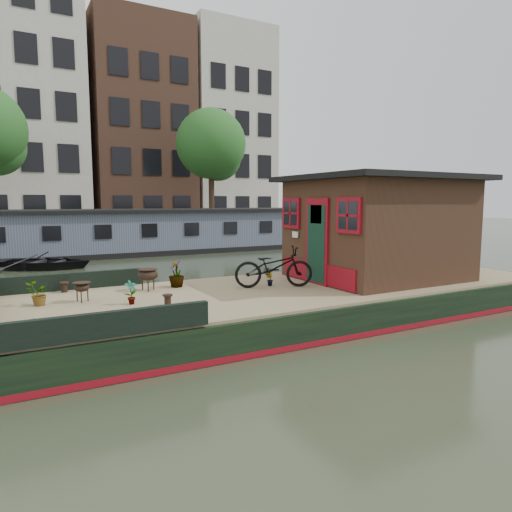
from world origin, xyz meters
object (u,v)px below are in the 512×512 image
bicycle (274,267)px  brazier_rear (148,280)px  potted_plant_a (131,292)px  cabin (377,227)px  brazier_front (82,292)px  dinghy (42,259)px

bicycle → brazier_rear: bicycle is taller
bicycle → brazier_rear: (-2.46, 0.94, -0.22)m
potted_plant_a → brazier_rear: size_ratio=0.96×
cabin → brazier_rear: bearing=168.6°
bicycle → brazier_front: bearing=103.4°
brazier_front → dinghy: brazier_front is taller
cabin → brazier_front: (-6.61, 0.56, -1.04)m
cabin → potted_plant_a: 5.96m
brazier_front → brazier_rear: 1.44m
brazier_rear → brazier_front: bearing=-160.0°
bicycle → brazier_front: bicycle is taller
potted_plant_a → brazier_front: size_ratio=1.18×
cabin → bicycle: size_ratio=2.38×
brazier_rear → dinghy: size_ratio=0.13×
potted_plant_a → dinghy: size_ratio=0.12×
brazier_front → brazier_rear: size_ratio=0.81×
dinghy → bicycle: bearing=-131.1°
cabin → brazier_rear: 5.46m
potted_plant_a → brazier_front: 0.98m
brazier_rear → potted_plant_a: bearing=-118.6°
brazier_rear → dinghy: bearing=98.8°
bicycle → potted_plant_a: bicycle is taller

